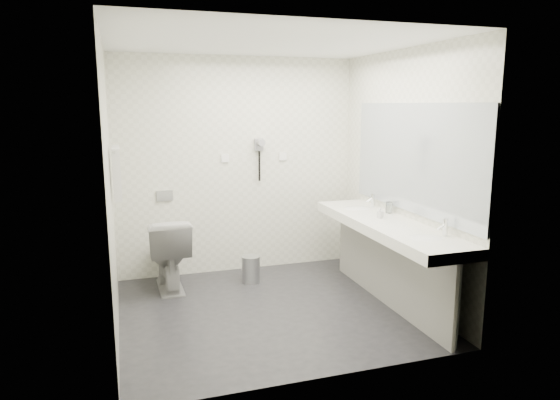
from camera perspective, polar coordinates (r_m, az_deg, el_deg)
name	(u,v)px	position (r m, az deg, el deg)	size (l,w,h in m)	color
floor	(270,310)	(4.99, -1.14, -12.34)	(2.80, 2.80, 0.00)	#242428
ceiling	(269,42)	(4.62, -1.26, 17.48)	(2.80, 2.80, 0.00)	white
wall_back	(238,166)	(5.89, -4.82, 3.82)	(2.80, 2.80, 0.00)	white
wall_front	(324,210)	(3.44, 5.00, -1.18)	(2.80, 2.80, 0.00)	white
wall_left	(110,190)	(4.46, -18.71, 1.04)	(2.60, 2.60, 0.00)	white
wall_right	(403,176)	(5.22, 13.72, 2.65)	(2.60, 2.60, 0.00)	white
vanity_counter	(386,226)	(4.99, 11.98, -2.90)	(0.55, 2.20, 0.10)	white
vanity_panel	(387,268)	(5.12, 12.04, -7.50)	(0.03, 2.15, 0.75)	gray
vanity_post_near	(456,307)	(4.32, 19.35, -11.36)	(0.06, 0.06, 0.75)	silver
vanity_post_far	(345,241)	(6.02, 7.38, -4.59)	(0.06, 0.06, 0.75)	silver
mirror	(413,158)	(5.02, 14.86, 4.59)	(0.02, 2.20, 1.05)	#B2BCC6
basin_near	(425,239)	(4.45, 16.14, -4.30)	(0.40, 0.31, 0.05)	white
basin_far	(357,209)	(5.54, 8.69, -1.05)	(0.40, 0.31, 0.05)	white
faucet_near	(445,227)	(4.54, 18.25, -2.96)	(0.04, 0.04, 0.15)	silver
faucet_far	(373,200)	(5.61, 10.49, -0.03)	(0.04, 0.04, 0.15)	silver
soap_bottle_a	(380,213)	(5.08, 11.25, -1.49)	(0.04, 0.04, 0.10)	white
soap_bottle_b	(380,212)	(5.15, 11.33, -1.35)	(0.07, 0.07, 0.09)	white
glass_left	(389,207)	(5.34, 12.22, -0.83)	(0.06, 0.06, 0.12)	silver
glass_right	(389,207)	(5.34, 12.29, -0.83)	(0.06, 0.06, 0.12)	silver
toilet	(168,253)	(5.55, -12.57, -5.88)	(0.44, 0.78, 0.79)	white
flush_plate	(165,196)	(5.79, -12.95, 0.46)	(0.18, 0.02, 0.12)	#B2B5BA
pedal_bin	(251,270)	(5.67, -3.32, -7.91)	(0.21, 0.21, 0.29)	#B2B5BA
bin_lid	(251,257)	(5.63, -3.33, -6.45)	(0.21, 0.21, 0.01)	#B2B5BA
towel_rail	(114,149)	(4.97, -18.27, 5.51)	(0.02, 0.02, 0.62)	silver
towel_near	(117,174)	(4.85, -18.01, 2.79)	(0.07, 0.24, 0.48)	silver
towel_far	(117,171)	(5.13, -18.01, 3.20)	(0.07, 0.24, 0.48)	silver
dryer_cradle	(259,145)	(5.90, -2.41, 6.30)	(0.10, 0.04, 0.14)	gray
dryer_barrel	(260,142)	(5.83, -2.23, 6.54)	(0.08, 0.08, 0.14)	gray
dryer_cord	(259,166)	(5.91, -2.35, 3.87)	(0.02, 0.02, 0.35)	black
switch_plate_a	(225,158)	(5.84, -6.25, 4.72)	(0.09, 0.02, 0.09)	white
switch_plate_b	(283,156)	(6.02, 0.32, 4.96)	(0.09, 0.02, 0.09)	white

